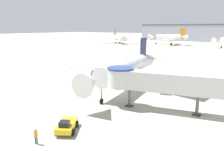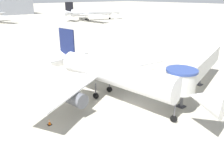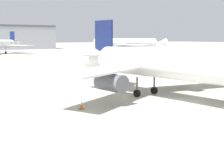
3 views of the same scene
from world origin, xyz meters
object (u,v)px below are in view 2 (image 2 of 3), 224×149
Objects in this scene: main_airplane at (111,73)px; traffic_cone_port_wing at (49,122)px; background_jet_black_tail at (90,12)px; jet_bridge at (195,67)px.

main_airplane reaches higher than traffic_cone_port_wing.
traffic_cone_port_wing is at bearing 155.34° from background_jet_black_tail.
background_jet_black_tail is at bearing 51.59° from traffic_cone_port_wing.
traffic_cone_port_wing is (-21.82, 6.78, -4.04)m from jet_bridge.
background_jet_black_tail is (51.58, 99.37, 0.45)m from jet_bridge.
main_airplane is 34.96× the size of traffic_cone_port_wing.
main_airplane is 111.42m from background_jet_black_tail.
traffic_cone_port_wing is at bearing 174.68° from main_airplane.
jet_bridge is (11.19, -7.32, 0.30)m from main_airplane.
jet_bridge is 23.20m from traffic_cone_port_wing.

